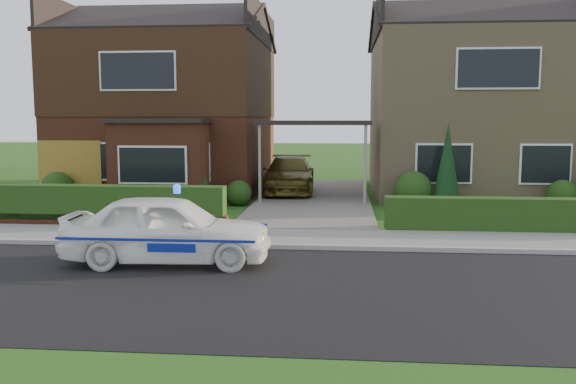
# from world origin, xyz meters

# --- Properties ---
(ground) EXTENTS (120.00, 120.00, 0.00)m
(ground) POSITION_xyz_m (0.00, 0.00, 0.00)
(ground) COLOR #284D14
(ground) RESTS_ON ground
(road) EXTENTS (60.00, 6.00, 0.02)m
(road) POSITION_xyz_m (0.00, 0.00, 0.00)
(road) COLOR black
(road) RESTS_ON ground
(kerb) EXTENTS (60.00, 0.16, 0.12)m
(kerb) POSITION_xyz_m (0.00, 3.05, 0.06)
(kerb) COLOR #9E9993
(kerb) RESTS_ON ground
(sidewalk) EXTENTS (60.00, 2.00, 0.10)m
(sidewalk) POSITION_xyz_m (0.00, 4.10, 0.05)
(sidewalk) COLOR slate
(sidewalk) RESTS_ON ground
(driveway) EXTENTS (3.80, 12.00, 0.12)m
(driveway) POSITION_xyz_m (0.00, 11.00, 0.06)
(driveway) COLOR #666059
(driveway) RESTS_ON ground
(house_left) EXTENTS (7.50, 9.53, 7.25)m
(house_left) POSITION_xyz_m (-5.78, 13.90, 3.81)
(house_left) COLOR brown
(house_left) RESTS_ON ground
(house_right) EXTENTS (7.50, 8.06, 7.25)m
(house_right) POSITION_xyz_m (5.80, 13.99, 3.66)
(house_right) COLOR #9F8761
(house_right) RESTS_ON ground
(carport_link) EXTENTS (3.80, 3.00, 2.77)m
(carport_link) POSITION_xyz_m (0.00, 10.95, 2.66)
(carport_link) COLOR black
(carport_link) RESTS_ON ground
(garage_door) EXTENTS (2.20, 0.10, 2.10)m
(garage_door) POSITION_xyz_m (-8.25, 9.96, 1.05)
(garage_door) COLOR brown
(garage_door) RESTS_ON ground
(dwarf_wall) EXTENTS (7.70, 0.25, 0.36)m
(dwarf_wall) POSITION_xyz_m (-5.80, 5.30, 0.18)
(dwarf_wall) COLOR brown
(dwarf_wall) RESTS_ON ground
(hedge_left) EXTENTS (7.50, 0.55, 0.90)m
(hedge_left) POSITION_xyz_m (-5.80, 5.45, 0.00)
(hedge_left) COLOR #183310
(hedge_left) RESTS_ON ground
(hedge_right) EXTENTS (7.50, 0.55, 0.80)m
(hedge_right) POSITION_xyz_m (5.80, 5.35, 0.00)
(hedge_right) COLOR #183310
(hedge_right) RESTS_ON ground
(shrub_left_far) EXTENTS (1.08, 1.08, 1.08)m
(shrub_left_far) POSITION_xyz_m (-8.50, 9.50, 0.54)
(shrub_left_far) COLOR #183310
(shrub_left_far) RESTS_ON ground
(shrub_left_mid) EXTENTS (1.32, 1.32, 1.32)m
(shrub_left_mid) POSITION_xyz_m (-4.00, 9.30, 0.66)
(shrub_left_mid) COLOR #183310
(shrub_left_mid) RESTS_ON ground
(shrub_left_near) EXTENTS (0.84, 0.84, 0.84)m
(shrub_left_near) POSITION_xyz_m (-2.40, 9.60, 0.42)
(shrub_left_near) COLOR #183310
(shrub_left_near) RESTS_ON ground
(shrub_right_near) EXTENTS (1.20, 1.20, 1.20)m
(shrub_right_near) POSITION_xyz_m (3.20, 9.40, 0.60)
(shrub_right_near) COLOR #183310
(shrub_right_near) RESTS_ON ground
(shrub_right_mid) EXTENTS (0.96, 0.96, 0.96)m
(shrub_right_mid) POSITION_xyz_m (7.80, 9.50, 0.48)
(shrub_right_mid) COLOR #183310
(shrub_right_mid) RESTS_ON ground
(conifer_a) EXTENTS (0.90, 0.90, 2.60)m
(conifer_a) POSITION_xyz_m (4.20, 9.20, 1.30)
(conifer_a) COLOR black
(conifer_a) RESTS_ON ground
(police_car) EXTENTS (3.70, 4.12, 1.54)m
(police_car) POSITION_xyz_m (-2.41, 1.55, 0.69)
(police_car) COLOR white
(police_car) RESTS_ON ground
(driveway_car) EXTENTS (2.01, 4.57, 1.31)m
(driveway_car) POSITION_xyz_m (-1.00, 12.50, 0.77)
(driveway_car) COLOR brown
(driveway_car) RESTS_ON driveway
(potted_plant_a) EXTENTS (0.43, 0.36, 0.69)m
(potted_plant_a) POSITION_xyz_m (-8.85, 8.95, 0.34)
(potted_plant_a) COLOR gray
(potted_plant_a) RESTS_ON ground
(potted_plant_b) EXTENTS (0.49, 0.44, 0.73)m
(potted_plant_b) POSITION_xyz_m (-5.54, 9.00, 0.36)
(potted_plant_b) COLOR gray
(potted_plant_b) RESTS_ON ground
(potted_plant_c) EXTENTS (0.62, 0.62, 0.85)m
(potted_plant_c) POSITION_xyz_m (-4.39, 7.37, 0.42)
(potted_plant_c) COLOR gray
(potted_plant_c) RESTS_ON ground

